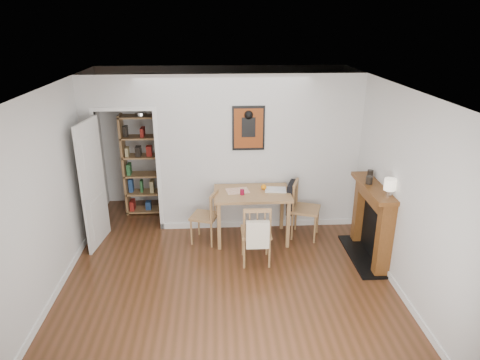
{
  "coord_description": "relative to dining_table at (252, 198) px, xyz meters",
  "views": [
    {
      "loc": [
        -0.12,
        -5.29,
        3.4
      ],
      "look_at": [
        0.22,
        0.6,
        1.15
      ],
      "focal_mm": 32.0,
      "sensor_mm": 36.0,
      "label": 1
    }
  ],
  "objects": [
    {
      "name": "ceramic_jar_b",
      "position": [
        1.74,
        -0.34,
        0.49
      ],
      "size": [
        0.09,
        0.09,
        0.11
      ],
      "primitive_type": "cylinder",
      "color": "black",
      "rests_on": "fireplace"
    },
    {
      "name": "ground",
      "position": [
        -0.43,
        -0.92,
        -0.72
      ],
      "size": [
        5.2,
        5.2,
        0.0
      ],
      "primitive_type": "plane",
      "color": "#522D1A",
      "rests_on": "ground"
    },
    {
      "name": "chair_right",
      "position": [
        0.86,
        0.03,
        -0.23
      ],
      "size": [
        0.66,
        0.61,
        0.95
      ],
      "color": "#A2794B",
      "rests_on": "ground"
    },
    {
      "name": "notebook",
      "position": [
        0.38,
        0.06,
        0.11
      ],
      "size": [
        0.36,
        0.28,
        0.02
      ],
      "primitive_type": "cube",
      "rotation": [
        0.0,
        0.0,
        -0.11
      ],
      "color": "silver",
      "rests_on": "dining_table"
    },
    {
      "name": "red_glass",
      "position": [
        -0.17,
        -0.09,
        0.14
      ],
      "size": [
        0.07,
        0.07,
        0.09
      ],
      "primitive_type": "cylinder",
      "color": "maroon",
      "rests_on": "dining_table"
    },
    {
      "name": "ceramic_jar_a",
      "position": [
        1.63,
        -0.6,
        0.5
      ],
      "size": [
        0.1,
        0.1,
        0.12
      ],
      "primitive_type": "cylinder",
      "color": "black",
      "rests_on": "fireplace"
    },
    {
      "name": "dining_table",
      "position": [
        0.0,
        0.0,
        0.0
      ],
      "size": [
        1.2,
        0.76,
        0.82
      ],
      "color": "#9A7748",
      "rests_on": "ground"
    },
    {
      "name": "bookshelf",
      "position": [
        -1.84,
        1.15,
        0.19
      ],
      "size": [
        0.78,
        0.31,
        1.84
      ],
      "color": "#9A7748",
      "rests_on": "ground"
    },
    {
      "name": "chair_left",
      "position": [
        -0.76,
        -0.05,
        -0.29
      ],
      "size": [
        0.55,
        0.55,
        0.87
      ],
      "color": "#A2794B",
      "rests_on": "ground"
    },
    {
      "name": "chair_front",
      "position": [
        -0.0,
        -0.72,
        -0.24
      ],
      "size": [
        0.48,
        0.54,
        0.94
      ],
      "color": "#A2794B",
      "rests_on": "ground"
    },
    {
      "name": "fireplace",
      "position": [
        1.72,
        -0.67,
        -0.1
      ],
      "size": [
        0.45,
        1.25,
        1.16
      ],
      "color": "brown",
      "rests_on": "ground"
    },
    {
      "name": "room_shell",
      "position": [
        -0.34,
        0.42,
        0.58
      ],
      "size": [
        5.2,
        5.2,
        5.2
      ],
      "color": "beige",
      "rests_on": "ground"
    },
    {
      "name": "placemat",
      "position": [
        -0.23,
        0.07,
        0.1
      ],
      "size": [
        0.39,
        0.32,
        0.0
      ],
      "primitive_type": "cube",
      "rotation": [
        0.0,
        0.0,
        0.18
      ],
      "color": "beige",
      "rests_on": "dining_table"
    },
    {
      "name": "orange_fruit",
      "position": [
        0.19,
        0.1,
        0.14
      ],
      "size": [
        0.09,
        0.09,
        0.09
      ],
      "primitive_type": "sphere",
      "color": "orange",
      "rests_on": "dining_table"
    },
    {
      "name": "mantel_lamp",
      "position": [
        1.74,
        -1.06,
        0.59
      ],
      "size": [
        0.16,
        0.16,
        0.25
      ],
      "color": "silver",
      "rests_on": "fireplace"
    }
  ]
}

